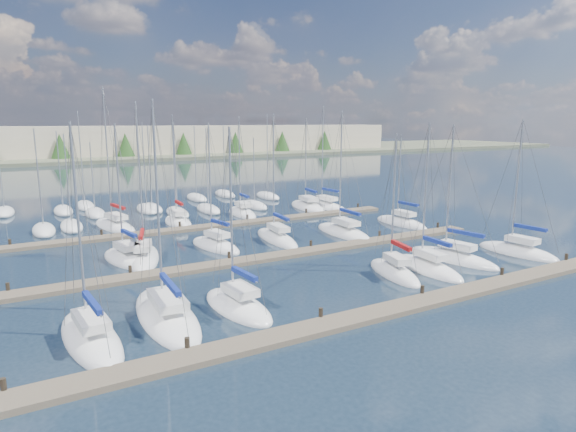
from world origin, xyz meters
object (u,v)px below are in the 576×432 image
sailboat_d (394,272)px  sailboat_e (427,268)px  sailboat_a (91,338)px  sailboat_k (277,238)px  sailboat_c (238,306)px  sailboat_g (517,252)px  sailboat_n (115,226)px  sailboat_r (325,206)px  sailboat_h (126,259)px  sailboat_b (167,316)px  sailboat_m (401,223)px  sailboat_l (343,232)px  sailboat_j (215,246)px  sailboat_p (242,213)px  sailboat_f (452,258)px  sailboat_o (178,222)px  sailboat_i (144,258)px  sailboat_q (308,207)px

sailboat_d → sailboat_e: (3.07, -0.32, -0.01)m
sailboat_a → sailboat_k: bearing=32.6°
sailboat_c → sailboat_g: (26.68, -0.28, 0.00)m
sailboat_n → sailboat_r: size_ratio=1.11×
sailboat_n → sailboat_a: (-6.08, -28.41, -0.02)m
sailboat_h → sailboat_g: 33.97m
sailboat_d → sailboat_h: bearing=153.5°
sailboat_b → sailboat_d: bearing=0.9°
sailboat_m → sailboat_l: sailboat_l is taller
sailboat_j → sailboat_p: sailboat_p is taller
sailboat_d → sailboat_l: 13.73m
sailboat_c → sailboat_b: bearing=164.6°
sailboat_j → sailboat_f: (16.03, -13.59, -0.01)m
sailboat_h → sailboat_e: (20.19, -14.18, 0.01)m
sailboat_e → sailboat_o: 29.30m
sailboat_p → sailboat_a: sailboat_p is taller
sailboat_f → sailboat_o: 30.27m
sailboat_e → sailboat_i: bearing=147.8°
sailboat_k → sailboat_g: bearing=-37.7°
sailboat_m → sailboat_c: 29.71m
sailboat_d → sailboat_n: 31.76m
sailboat_d → sailboat_k: (-2.73, 14.03, -0.00)m
sailboat_f → sailboat_e: sailboat_e is taller
sailboat_q → sailboat_j: (-18.29, -13.55, 0.02)m
sailboat_f → sailboat_r: (4.51, 26.26, 0.01)m
sailboat_g → sailboat_p: bearing=109.7°
sailboat_h → sailboat_c: (3.98, -14.33, 0.00)m
sailboat_m → sailboat_g: 14.37m
sailboat_c → sailboat_n: sailboat_n is taller
sailboat_m → sailboat_c: sailboat_c is taller
sailboat_h → sailboat_r: size_ratio=0.85×
sailboat_d → sailboat_a: (-21.75, -0.79, -0.01)m
sailboat_d → sailboat_b: sailboat_b is taller
sailboat_h → sailboat_q: 29.82m
sailboat_b → sailboat_o: (8.42, 26.13, 0.03)m
sailboat_g → sailboat_k: (-16.28, 14.78, 0.00)m
sailboat_i → sailboat_b: bearing=-81.4°
sailboat_i → sailboat_p: bearing=59.2°
sailboat_f → sailboat_i: sailboat_i is taller
sailboat_m → sailboat_f: size_ratio=0.90×
sailboat_a → sailboat_o: size_ratio=0.94×
sailboat_l → sailboat_n: sailboat_n is taller
sailboat_b → sailboat_e: sailboat_b is taller
sailboat_f → sailboat_o: (-15.97, 25.71, 0.01)m
sailboat_m → sailboat_p: bearing=131.1°
sailboat_a → sailboat_o: 30.01m
sailboat_j → sailboat_p: bearing=45.6°
sailboat_g → sailboat_p: 31.84m
sailboat_c → sailboat_g: sailboat_g is taller
sailboat_j → sailboat_b: (-8.37, -14.01, -0.02)m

